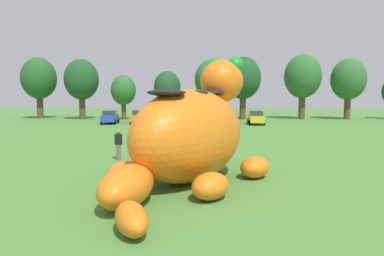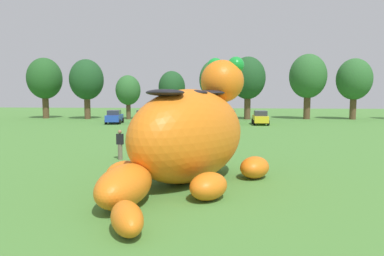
{
  "view_description": "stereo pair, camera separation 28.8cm",
  "coord_description": "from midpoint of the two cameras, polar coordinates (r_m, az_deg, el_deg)",
  "views": [
    {
      "loc": [
        1.25,
        -14.74,
        3.71
      ],
      "look_at": [
        0.09,
        0.91,
        2.19
      ],
      "focal_mm": 32.41,
      "sensor_mm": 36.0,
      "label": 1
    },
    {
      "loc": [
        1.54,
        -14.72,
        3.71
      ],
      "look_at": [
        0.09,
        0.91,
        2.19
      ],
      "focal_mm": 32.41,
      "sensor_mm": 36.0,
      "label": 2
    }
  ],
  "objects": [
    {
      "name": "tree_right",
      "position": [
        57.25,
        24.2,
        7.25
      ],
      "size": [
        5.1,
        5.1,
        9.05
      ],
      "color": "brown",
      "rests_on": "ground"
    },
    {
      "name": "tree_centre_left",
      "position": [
        54.65,
        -4.25,
        6.68
      ],
      "size": [
        4.16,
        4.16,
        7.38
      ],
      "color": "brown",
      "rests_on": "ground"
    },
    {
      "name": "car_black",
      "position": [
        43.68,
        0.97,
        1.78
      ],
      "size": [
        2.02,
        4.14,
        1.72
      ],
      "color": "black",
      "rests_on": "ground"
    },
    {
      "name": "car_yellow",
      "position": [
        43.76,
        10.31,
        1.7
      ],
      "size": [
        1.98,
        4.12,
        1.72
      ],
      "color": "yellow",
      "rests_on": "ground"
    },
    {
      "name": "spectator_mid_field",
      "position": [
        37.83,
        -4.31,
        1.17
      ],
      "size": [
        0.38,
        0.26,
        1.71
      ],
      "color": "#2D334C",
      "rests_on": "ground"
    },
    {
      "name": "ground_plane",
      "position": [
        15.25,
        -1.14,
        -8.55
      ],
      "size": [
        160.0,
        160.0,
        0.0
      ],
      "primitive_type": "plane",
      "color": "#4C8438"
    },
    {
      "name": "tree_centre_right",
      "position": [
        52.86,
        8.26,
        8.06
      ],
      "size": [
        5.26,
        5.26,
        9.33
      ],
      "color": "brown",
      "rests_on": "ground"
    },
    {
      "name": "tree_mid_right",
      "position": [
        55.5,
        17.61,
        8.04
      ],
      "size": [
        5.51,
        5.51,
        9.78
      ],
      "color": "brown",
      "rests_on": "ground"
    },
    {
      "name": "car_blue",
      "position": [
        45.54,
        -13.52,
        1.78
      ],
      "size": [
        2.36,
        4.3,
        1.72
      ],
      "color": "#2347B7",
      "rests_on": "ground"
    },
    {
      "name": "tree_centre",
      "position": [
        53.01,
        3.06,
        7.87
      ],
      "size": [
        5.07,
        5.07,
        9.0
      ],
      "color": "brown",
      "rests_on": "ground"
    },
    {
      "name": "spectator_near_inflatable",
      "position": [
        20.18,
        -12.4,
        -2.75
      ],
      "size": [
        0.38,
        0.26,
        1.71
      ],
      "color": "#726656",
      "rests_on": "ground"
    },
    {
      "name": "car_orange",
      "position": [
        45.29,
        -8.74,
        1.85
      ],
      "size": [
        1.95,
        4.11,
        1.72
      ],
      "color": "orange",
      "rests_on": "ground"
    },
    {
      "name": "tree_far_left",
      "position": [
        59.04,
        -24.02,
        7.41
      ],
      "size": [
        5.29,
        5.29,
        9.4
      ],
      "color": "brown",
      "rests_on": "ground"
    },
    {
      "name": "tree_mid_left",
      "position": [
        53.23,
        -11.38,
        6.07
      ],
      "size": [
        3.72,
        3.72,
        6.61
      ],
      "color": "brown",
      "rests_on": "ground"
    },
    {
      "name": "car_green",
      "position": [
        44.63,
        5.19,
        1.84
      ],
      "size": [
        2.05,
        4.16,
        1.72
      ],
      "color": "#1E7238",
      "rests_on": "ground"
    },
    {
      "name": "tree_left",
      "position": [
        55.28,
        -17.87,
        7.53
      ],
      "size": [
        5.09,
        5.09,
        9.03
      ],
      "color": "brown",
      "rests_on": "ground"
    },
    {
      "name": "car_red",
      "position": [
        43.94,
        -4.16,
        1.79
      ],
      "size": [
        2.34,
        4.29,
        1.72
      ],
      "color": "red",
      "rests_on": "ground"
    },
    {
      "name": "giant_inflatable_creature",
      "position": [
        14.77,
        -0.82,
        -0.99
      ],
      "size": [
        7.34,
        11.01,
        5.56
      ],
      "color": "orange",
      "rests_on": "ground"
    }
  ]
}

